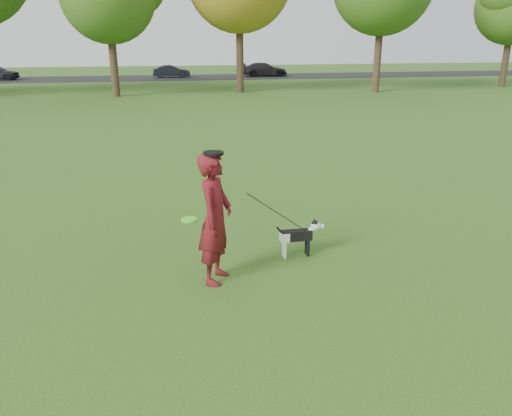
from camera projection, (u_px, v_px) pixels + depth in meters
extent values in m
plane|color=#285116|center=(252.00, 264.00, 8.23)|extent=(120.00, 120.00, 0.00)
cube|color=black|center=(174.00, 78.00, 45.38)|extent=(120.00, 7.00, 0.02)
imported|color=#580C1F|center=(215.00, 219.00, 7.38)|extent=(0.73, 0.86, 2.00)
cube|color=black|center=(296.00, 235.00, 8.42)|extent=(0.53, 0.16, 0.17)
cube|color=white|center=(285.00, 237.00, 8.39)|extent=(0.15, 0.17, 0.16)
cylinder|color=white|center=(285.00, 250.00, 8.41)|extent=(0.05, 0.05, 0.29)
cylinder|color=white|center=(283.00, 247.00, 8.52)|extent=(0.05, 0.05, 0.29)
cylinder|color=black|center=(308.00, 248.00, 8.48)|extent=(0.05, 0.05, 0.29)
cylinder|color=black|center=(306.00, 246.00, 8.59)|extent=(0.05, 0.05, 0.29)
cylinder|color=white|center=(310.00, 232.00, 8.45)|extent=(0.18, 0.11, 0.19)
sphere|color=white|center=(316.00, 226.00, 8.43)|extent=(0.16, 0.16, 0.16)
sphere|color=black|center=(315.00, 224.00, 8.42)|extent=(0.13, 0.13, 0.13)
cube|color=white|center=(320.00, 226.00, 8.45)|extent=(0.11, 0.06, 0.06)
sphere|color=black|center=(324.00, 226.00, 8.46)|extent=(0.03, 0.03, 0.03)
cone|color=black|center=(316.00, 222.00, 8.36)|extent=(0.06, 0.06, 0.07)
cone|color=black|center=(314.00, 220.00, 8.44)|extent=(0.06, 0.06, 0.07)
cylinder|color=black|center=(282.00, 233.00, 8.36)|extent=(0.18, 0.03, 0.24)
cylinder|color=black|center=(307.00, 232.00, 8.44)|extent=(0.12, 0.12, 0.02)
imported|color=black|center=(171.00, 71.00, 45.17)|extent=(3.35, 1.22, 1.10)
imported|color=black|center=(264.00, 69.00, 46.66)|extent=(4.38, 2.11, 1.23)
cylinder|color=#53FF20|center=(189.00, 220.00, 7.21)|extent=(0.23, 0.23, 0.02)
cylinder|color=black|center=(213.00, 153.00, 7.06)|extent=(0.29, 0.29, 0.04)
cylinder|color=#38281C|center=(114.00, 62.00, 30.53)|extent=(0.48, 0.48, 4.20)
cylinder|color=#38281C|center=(240.00, 53.00, 32.73)|extent=(0.48, 0.48, 5.04)
cylinder|color=#38281C|center=(378.00, 55.00, 32.95)|extent=(0.48, 0.48, 4.83)
cylinder|color=#38281C|center=(506.00, 59.00, 36.88)|extent=(0.48, 0.48, 3.99)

